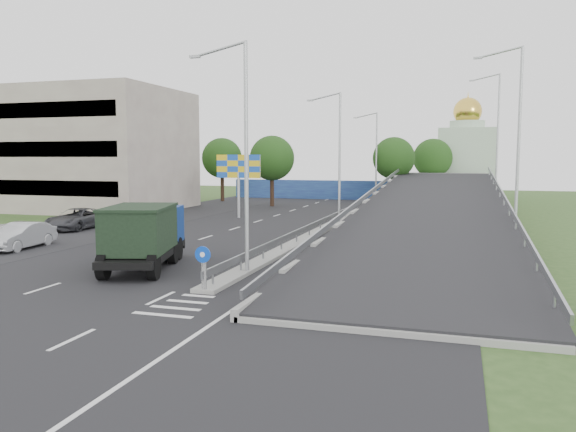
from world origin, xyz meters
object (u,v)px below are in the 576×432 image
at_px(parked_car_b, 21,236).
at_px(billboard, 238,170).
at_px(church, 466,157).
at_px(dump_truck, 145,233).
at_px(sign_bollard, 204,268).
at_px(parked_car_a, 3,236).
at_px(parked_car_c, 77,219).
at_px(lamp_post_far, 375,153).
at_px(lamp_post_mid, 337,150).
at_px(lamp_post_near, 242,145).

bearing_deg(parked_car_b, billboard, 68.26).
xyz_separation_m(church, dump_truck, (-14.90, -53.97, -3.63)).
height_order(sign_bollard, dump_truck, dump_truck).
distance_m(parked_car_a, parked_car_c, 8.83).
bearing_deg(lamp_post_far, parked_car_c, -121.60).
relative_size(sign_bollard, dump_truck, 0.23).
bearing_deg(parked_car_c, parked_car_a, -83.18).
height_order(dump_truck, parked_car_a, dump_truck).
height_order(billboard, parked_car_b, billboard).
xyz_separation_m(billboard, parked_car_c, (-8.48, -10.60, -3.42)).
bearing_deg(sign_bollard, dump_truck, 141.77).
bearing_deg(dump_truck, billboard, 84.32).
bearing_deg(lamp_post_mid, parked_car_c, -153.95).
bearing_deg(lamp_post_near, parked_car_a, 170.37).
height_order(lamp_post_mid, billboard, lamp_post_mid).
height_order(lamp_post_mid, parked_car_a, lamp_post_mid).
height_order(lamp_post_near, lamp_post_far, same).
distance_m(church, dump_truck, 56.10).
bearing_deg(billboard, parked_car_a, -109.66).
relative_size(lamp_post_near, lamp_post_far, 1.00).
distance_m(lamp_post_near, lamp_post_mid, 20.00).
height_order(lamp_post_far, parked_car_c, lamp_post_far).
bearing_deg(lamp_post_mid, lamp_post_near, -90.00).
xyz_separation_m(sign_bollard, parked_car_a, (-15.89, 6.54, -0.29)).
bearing_deg(billboard, church, 59.30).
relative_size(church, parked_car_b, 3.01).
xyz_separation_m(lamp_post_mid, dump_truck, (-5.01, -19.97, -4.13)).
xyz_separation_m(sign_bollard, billboard, (-9.00, 25.83, 3.15)).
relative_size(billboard, parked_car_c, 1.00).
height_order(billboard, parked_car_a, billboard).
relative_size(lamp_post_far, dump_truck, 1.38).
distance_m(lamp_post_far, church, 17.15).
relative_size(lamp_post_near, lamp_post_mid, 1.00).
height_order(church, parked_car_a, church).
bearing_deg(lamp_post_mid, lamp_post_far, 90.00).
bearing_deg(parked_car_c, parked_car_b, -75.81).
relative_size(lamp_post_near, parked_car_b, 2.20).
bearing_deg(sign_bollard, lamp_post_near, 88.36).
relative_size(sign_bollard, church, 0.12).
bearing_deg(parked_car_c, lamp_post_near, -36.52).
height_order(lamp_post_near, dump_truck, lamp_post_near).
distance_m(dump_truck, parked_car_b, 10.32).
bearing_deg(parked_car_c, billboard, 47.74).
bearing_deg(dump_truck, lamp_post_far, 66.60).
bearing_deg(dump_truck, church, 58.31).
distance_m(lamp_post_far, billboard, 20.24).
bearing_deg(dump_truck, sign_bollard, -54.48).
bearing_deg(sign_bollard, parked_car_c, 138.95).
height_order(sign_bollard, parked_car_c, sign_bollard).
bearing_deg(parked_car_b, church, 59.20).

